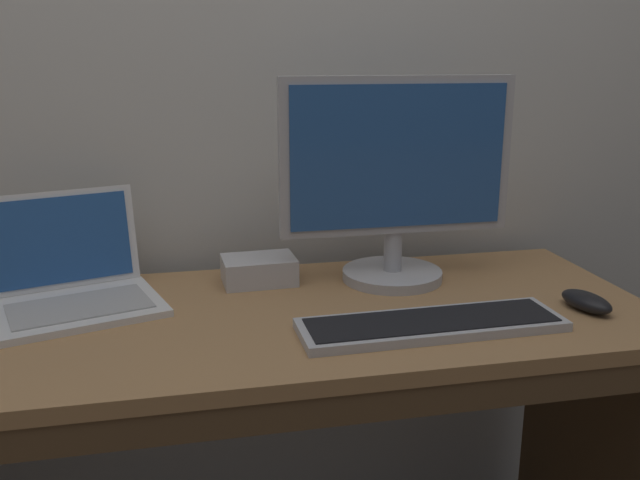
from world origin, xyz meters
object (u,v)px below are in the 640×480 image
laptop_white (73,282)px  external_monitor (396,183)px  computer_mouse (586,301)px  external_drive_box (259,270)px  wired_keyboard (431,324)px

laptop_white → external_monitor: size_ratio=0.73×
external_monitor → computer_mouse: size_ratio=4.28×
external_monitor → external_drive_box: bearing=170.0°
wired_keyboard → external_drive_box: size_ratio=3.14×
laptop_white → external_drive_box: 0.38m
external_monitor → computer_mouse: (0.31, -0.25, -0.20)m
external_monitor → wired_keyboard: (-0.02, -0.28, -0.21)m
computer_mouse → external_drive_box: 0.67m
laptop_white → external_drive_box: size_ratio=2.36×
wired_keyboard → computer_mouse: size_ratio=4.17×
external_monitor → external_drive_box: (-0.29, 0.05, -0.19)m
laptop_white → computer_mouse: size_ratio=3.13×
computer_mouse → external_drive_box: bearing=140.3°
laptop_white → computer_mouse: laptop_white is taller
external_monitor → laptop_white: bearing=-179.5°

